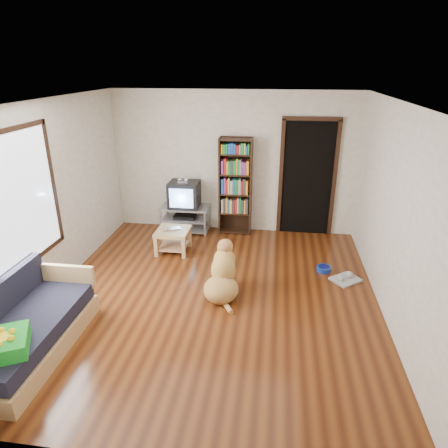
# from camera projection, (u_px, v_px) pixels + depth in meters

# --- Properties ---
(ground) EXTENTS (5.00, 5.00, 0.00)m
(ground) POSITION_uv_depth(u_px,v_px,m) (213.00, 297.00, 5.55)
(ground) COLOR #612D10
(ground) RESTS_ON ground
(ceiling) EXTENTS (5.00, 5.00, 0.00)m
(ceiling) POSITION_uv_depth(u_px,v_px,m) (210.00, 102.00, 4.57)
(ceiling) COLOR white
(ceiling) RESTS_ON ground
(wall_back) EXTENTS (4.50, 0.00, 4.50)m
(wall_back) POSITION_uv_depth(u_px,v_px,m) (234.00, 163.00, 7.35)
(wall_back) COLOR silver
(wall_back) RESTS_ON ground
(wall_front) EXTENTS (4.50, 0.00, 4.50)m
(wall_front) POSITION_uv_depth(u_px,v_px,m) (152.00, 331.00, 2.76)
(wall_front) COLOR silver
(wall_front) RESTS_ON ground
(wall_left) EXTENTS (0.00, 5.00, 5.00)m
(wall_left) POSITION_uv_depth(u_px,v_px,m) (46.00, 201.00, 5.34)
(wall_left) COLOR silver
(wall_left) RESTS_ON ground
(wall_right) EXTENTS (0.00, 5.00, 5.00)m
(wall_right) POSITION_uv_depth(u_px,v_px,m) (397.00, 218.00, 4.77)
(wall_right) COLOR silver
(wall_right) RESTS_ON ground
(green_cushion) EXTENTS (0.64, 0.64, 0.16)m
(green_cushion) POSITION_uv_depth(u_px,v_px,m) (2.00, 345.00, 3.85)
(green_cushion) COLOR green
(green_cushion) RESTS_ON sofa
(laptop) EXTENTS (0.36, 0.31, 0.02)m
(laptop) POSITION_uv_depth(u_px,v_px,m) (172.00, 230.00, 6.71)
(laptop) COLOR silver
(laptop) RESTS_ON coffee_table
(dog_bowl) EXTENTS (0.22, 0.22, 0.08)m
(dog_bowl) POSITION_uv_depth(u_px,v_px,m) (324.00, 269.00, 6.22)
(dog_bowl) COLOR navy
(dog_bowl) RESTS_ON ground
(grey_rag) EXTENTS (0.51, 0.50, 0.03)m
(grey_rag) POSITION_uv_depth(u_px,v_px,m) (346.00, 280.00, 5.96)
(grey_rag) COLOR #ABABAB
(grey_rag) RESTS_ON ground
(window) EXTENTS (0.03, 1.46, 1.70)m
(window) POSITION_uv_depth(u_px,v_px,m) (22.00, 199.00, 4.80)
(window) COLOR white
(window) RESTS_ON wall_left
(doorway) EXTENTS (1.03, 0.05, 2.19)m
(doorway) POSITION_uv_depth(u_px,v_px,m) (308.00, 176.00, 7.23)
(doorway) COLOR black
(doorway) RESTS_ON wall_back
(tv_stand) EXTENTS (0.90, 0.45, 0.50)m
(tv_stand) POSITION_uv_depth(u_px,v_px,m) (185.00, 218.00, 7.62)
(tv_stand) COLOR #99999E
(tv_stand) RESTS_ON ground
(crt_tv) EXTENTS (0.55, 0.52, 0.58)m
(crt_tv) POSITION_uv_depth(u_px,v_px,m) (185.00, 194.00, 7.47)
(crt_tv) COLOR black
(crt_tv) RESTS_ON tv_stand
(bookshelf) EXTENTS (0.60, 0.30, 1.80)m
(bookshelf) POSITION_uv_depth(u_px,v_px,m) (235.00, 181.00, 7.32)
(bookshelf) COLOR black
(bookshelf) RESTS_ON ground
(sofa) EXTENTS (0.80, 1.80, 0.80)m
(sofa) POSITION_uv_depth(u_px,v_px,m) (26.00, 331.00, 4.42)
(sofa) COLOR tan
(sofa) RESTS_ON ground
(coffee_table) EXTENTS (0.55, 0.55, 0.40)m
(coffee_table) POSITION_uv_depth(u_px,v_px,m) (173.00, 236.00, 6.79)
(coffee_table) COLOR tan
(coffee_table) RESTS_ON ground
(dog) EXTENTS (0.50, 0.94, 0.77)m
(dog) POSITION_uv_depth(u_px,v_px,m) (223.00, 276.00, 5.52)
(dog) COLOR #B68D46
(dog) RESTS_ON ground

